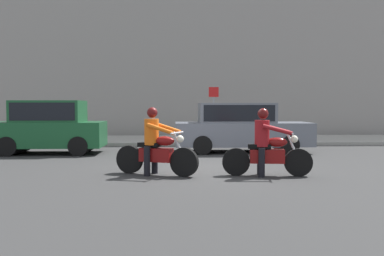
{
  "coord_description": "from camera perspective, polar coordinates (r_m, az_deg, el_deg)",
  "views": [
    {
      "loc": [
        -0.79,
        -11.32,
        1.64
      ],
      "look_at": [
        -0.33,
        -0.43,
        1.06
      ],
      "focal_mm": 40.23,
      "sensor_mm": 36.0,
      "label": 1
    }
  ],
  "objects": [
    {
      "name": "sidewalk_slab",
      "position": [
        19.4,
        -0.08,
        -1.62
      ],
      "size": [
        40.0,
        4.4,
        0.14
      ],
      "primitive_type": "cube",
      "color": "#99968E",
      "rests_on": "ground_plane"
    },
    {
      "name": "parked_sedan_slate_gray",
      "position": [
        15.13,
        6.38,
        0.15
      ],
      "size": [
        4.7,
        1.82,
        1.72
      ],
      "color": "slate",
      "rests_on": "ground_plane"
    },
    {
      "name": "street_sign_post",
      "position": [
        19.28,
        2.88,
        2.81
      ],
      "size": [
        0.44,
        0.08,
        2.34
      ],
      "color": "gray",
      "rests_on": "sidewalk_slab"
    },
    {
      "name": "building_facade",
      "position": [
        23.11,
        -0.44,
        13.38
      ],
      "size": [
        40.0,
        1.4,
        11.59
      ],
      "primitive_type": "cube",
      "color": "gray",
      "rests_on": "ground_plane"
    },
    {
      "name": "ground_plane",
      "position": [
        11.46,
        1.56,
        -5.19
      ],
      "size": [
        80.0,
        80.0,
        0.0
      ],
      "primitive_type": "plane",
      "color": "#2D2D2D"
    },
    {
      "name": "motorcycle_with_rider_crimson",
      "position": [
        10.1,
        9.85,
        -2.69
      ],
      "size": [
        2.07,
        0.72,
        1.57
      ],
      "color": "black",
      "rests_on": "ground_plane"
    },
    {
      "name": "motorcycle_with_rider_orange_stripe",
      "position": [
        10.13,
        -4.84,
        -2.6
      ],
      "size": [
        1.97,
        1.02,
        1.59
      ],
      "color": "black",
      "rests_on": "ground_plane"
    },
    {
      "name": "parked_hatchback_forest_green",
      "position": [
        15.34,
        -18.38,
        0.22
      ],
      "size": [
        3.64,
        1.76,
        1.8
      ],
      "color": "#164C28",
      "rests_on": "ground_plane"
    }
  ]
}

